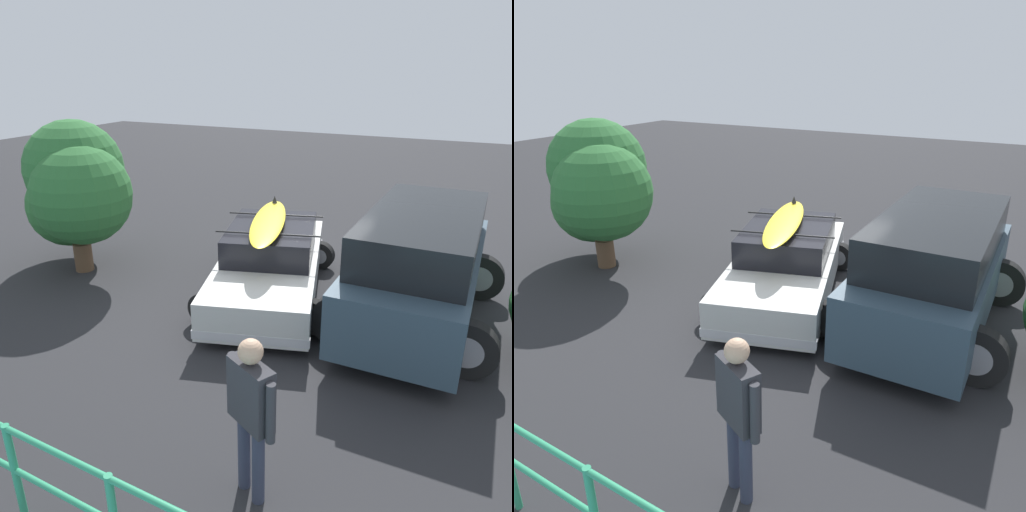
% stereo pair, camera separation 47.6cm
% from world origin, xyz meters
% --- Properties ---
extents(ground_plane, '(44.00, 44.00, 0.02)m').
position_xyz_m(ground_plane, '(0.00, 0.00, -0.01)').
color(ground_plane, '#28282B').
rests_on(ground_plane, ground).
extents(sedan_car, '(3.03, 4.73, 1.55)m').
position_xyz_m(sedan_car, '(0.41, -0.10, 0.60)').
color(sedan_car, silver).
rests_on(sedan_car, ground).
extents(suv_car, '(2.66, 4.71, 1.88)m').
position_xyz_m(suv_car, '(-2.21, -0.17, 0.98)').
color(suv_car, '#334756').
rests_on(suv_car, ground).
extents(person_bystander, '(0.62, 0.41, 1.77)m').
position_xyz_m(person_bystander, '(-1.35, 4.29, 1.06)').
color(person_bystander, '#33384C').
rests_on(person_bystander, ground).
extents(bush_near_left, '(2.87, 2.45, 3.05)m').
position_xyz_m(bush_near_left, '(4.36, 0.56, 1.72)').
color(bush_near_left, brown).
rests_on(bush_near_left, ground).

